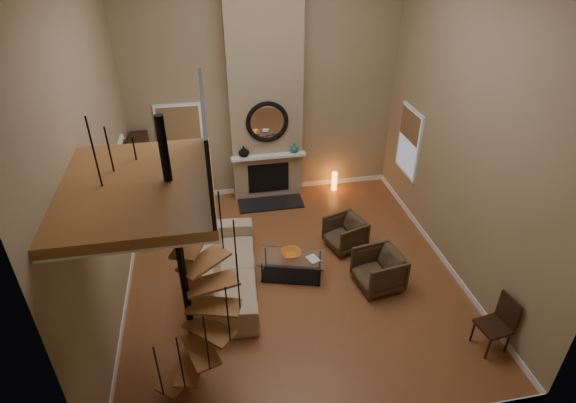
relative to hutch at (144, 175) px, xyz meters
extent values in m
cube|color=#9F5D33|center=(2.76, -2.77, -0.95)|extent=(6.00, 6.50, 0.01)
cube|color=#968260|center=(2.76, 0.48, 1.80)|extent=(6.00, 0.02, 5.50)
cube|color=#968260|center=(2.76, -6.02, 1.80)|extent=(6.00, 0.02, 5.50)
cube|color=#968260|center=(-0.24, -2.77, 1.80)|extent=(0.02, 6.50, 5.50)
cube|color=#968260|center=(5.76, -2.77, 1.80)|extent=(0.02, 6.50, 5.50)
cube|color=white|center=(2.76, 0.47, -0.89)|extent=(6.00, 0.02, 0.12)
cube|color=white|center=(-0.23, -2.77, -0.89)|extent=(0.02, 6.50, 0.12)
cube|color=white|center=(5.75, -2.77, -0.89)|extent=(0.02, 6.50, 0.12)
cube|color=#988063|center=(2.76, 0.29, 1.80)|extent=(1.60, 0.38, 5.50)
cube|color=black|center=(2.76, -0.20, -0.93)|extent=(1.50, 0.60, 0.04)
cube|color=black|center=(2.76, 0.09, -0.40)|extent=(0.95, 0.02, 0.72)
cube|color=white|center=(2.76, 0.01, 0.20)|extent=(1.70, 0.18, 0.06)
torus|color=black|center=(2.76, 0.07, 1.00)|extent=(0.94, 0.10, 0.94)
cylinder|color=white|center=(2.76, 0.08, 1.00)|extent=(0.80, 0.01, 0.80)
imported|color=black|center=(2.21, 0.05, 0.35)|extent=(0.24, 0.24, 0.25)
imported|color=#195952|center=(3.36, 0.05, 0.33)|extent=(0.20, 0.20, 0.21)
cube|color=white|center=(0.86, 0.46, 0.65)|extent=(1.02, 0.04, 1.52)
cube|color=#8C9EB2|center=(0.86, 0.44, 0.65)|extent=(0.90, 0.01, 1.40)
cube|color=olive|center=(0.86, 0.42, 0.86)|extent=(0.90, 0.01, 0.98)
cube|color=white|center=(5.74, -0.77, 0.65)|extent=(0.04, 1.02, 1.52)
cube|color=#8C9EB2|center=(5.72, -0.77, 0.65)|extent=(0.01, 0.90, 1.40)
cube|color=olive|center=(5.70, -0.77, 1.03)|extent=(0.01, 0.90, 0.63)
cube|color=white|center=(-0.21, -0.97, 0.10)|extent=(0.06, 1.05, 2.16)
cube|color=black|center=(-0.17, -0.97, 0.07)|extent=(0.05, 0.90, 2.05)
cube|color=#8C9EB2|center=(-0.14, -0.97, 0.50)|extent=(0.01, 0.60, 0.90)
cube|color=#996032|center=(0.61, -4.57, 2.23)|extent=(1.70, 2.20, 0.12)
cube|color=white|center=(0.61, -4.57, 2.16)|extent=(1.70, 2.20, 0.03)
cube|color=black|center=(1.43, -4.57, 2.76)|extent=(0.04, 2.20, 0.94)
cylinder|color=black|center=(0.96, -4.57, 1.06)|extent=(0.10, 0.10, 4.02)
cube|color=#996032|center=(0.74, -4.85, -0.69)|extent=(0.71, 0.78, 0.04)
cylinder|color=black|center=(0.52, -5.14, -0.22)|extent=(0.02, 0.02, 0.94)
cube|color=#996032|center=(0.90, -4.92, -0.43)|extent=(0.46, 0.77, 0.04)
cylinder|color=black|center=(0.84, -5.28, 0.04)|extent=(0.02, 0.02, 0.94)
cube|color=#996032|center=(1.08, -4.91, -0.17)|extent=(0.55, 0.79, 0.04)
cylinder|color=black|center=(1.19, -5.25, 0.30)|extent=(0.02, 0.02, 0.94)
cube|color=#996032|center=(1.22, -4.82, 0.09)|extent=(0.75, 0.74, 0.04)
cylinder|color=black|center=(1.48, -5.07, 0.56)|extent=(0.02, 0.02, 0.94)
cube|color=#996032|center=(1.31, -4.67, 0.35)|extent=(0.79, 0.53, 0.04)
cylinder|color=black|center=(1.66, -4.77, 0.82)|extent=(0.02, 0.02, 0.94)
cube|color=#996032|center=(1.32, -4.49, 0.61)|extent=(0.77, 0.48, 0.04)
cylinder|color=black|center=(1.67, -4.42, 1.08)|extent=(0.02, 0.02, 0.94)
cube|color=#996032|center=(1.24, -4.34, 0.87)|extent=(0.77, 0.72, 0.04)
cylinder|color=black|center=(1.52, -4.11, 1.34)|extent=(0.02, 0.02, 0.94)
cube|color=#996032|center=(1.10, -4.24, 1.13)|extent=(0.58, 0.79, 0.04)
cylinder|color=black|center=(1.23, -3.90, 1.60)|extent=(0.02, 0.02, 0.94)
cube|color=#996032|center=(0.93, -4.21, 1.39)|extent=(0.41, 0.75, 0.04)
cylinder|color=black|center=(0.89, -3.85, 1.86)|extent=(0.02, 0.02, 0.94)
cube|color=#996032|center=(0.76, -4.27, 1.65)|extent=(0.68, 0.79, 0.04)
cylinder|color=black|center=(0.56, -3.97, 2.12)|extent=(0.02, 0.02, 0.94)
cube|color=#996032|center=(0.65, -4.40, 1.91)|extent=(0.80, 0.64, 0.04)
cylinder|color=black|center=(0.33, -4.23, 2.38)|extent=(0.02, 0.02, 0.94)
cube|color=#996032|center=(0.60, -4.57, 2.17)|extent=(0.72, 0.34, 0.04)
cylinder|color=black|center=(0.24, -4.57, 2.64)|extent=(0.02, 0.02, 0.94)
cube|color=black|center=(0.00, 0.00, 0.00)|extent=(0.37, 0.79, 1.77)
imported|color=tan|center=(1.54, -2.77, -0.55)|extent=(1.26, 2.77, 0.79)
imported|color=#453220|center=(4.04, -2.10, -0.60)|extent=(0.89, 0.87, 0.64)
imported|color=#453220|center=(4.32, -3.31, -0.60)|extent=(0.90, 0.88, 0.72)
cube|color=silver|center=(2.75, -2.79, -0.51)|extent=(1.32, 0.92, 0.02)
cube|color=black|center=(2.75, -2.79, -0.92)|extent=(1.19, 0.79, 0.01)
cylinder|color=black|center=(2.19, -2.85, -0.73)|extent=(0.04, 0.04, 0.44)
cylinder|color=black|center=(3.19, -3.15, -0.73)|extent=(0.04, 0.04, 0.44)
cylinder|color=black|center=(2.32, -2.43, -0.73)|extent=(0.04, 0.04, 0.44)
cylinder|color=black|center=(3.31, -2.73, -0.73)|extent=(0.04, 0.04, 0.44)
imported|color=orange|center=(2.75, -2.74, -0.45)|extent=(0.37, 0.37, 0.09)
imported|color=gray|center=(3.10, -2.94, -0.49)|extent=(0.25, 0.29, 0.02)
cylinder|color=black|center=(1.23, -0.68, -0.93)|extent=(0.34, 0.34, 0.03)
cylinder|color=black|center=(1.23, -0.68, -0.15)|extent=(0.04, 0.04, 1.45)
cylinder|color=#F2E5C6|center=(1.23, -0.68, 0.60)|extent=(0.38, 0.38, 0.30)
cylinder|color=orange|center=(4.40, 0.17, -0.70)|extent=(0.13, 0.13, 0.46)
cube|color=black|center=(5.47, -5.00, -0.51)|extent=(0.49, 0.49, 0.05)
cube|color=black|center=(5.67, -4.97, -0.25)|extent=(0.10, 0.42, 0.52)
cylinder|color=black|center=(5.31, -5.21, -0.74)|extent=(0.04, 0.04, 0.42)
cylinder|color=black|center=(5.67, -5.16, -0.74)|extent=(0.04, 0.04, 0.42)
cylinder|color=black|center=(5.26, -4.85, -0.74)|extent=(0.04, 0.04, 0.42)
cylinder|color=black|center=(5.62, -4.80, -0.74)|extent=(0.04, 0.04, 0.42)
camera|label=1|loc=(1.45, -9.34, 4.86)|focal=28.90mm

